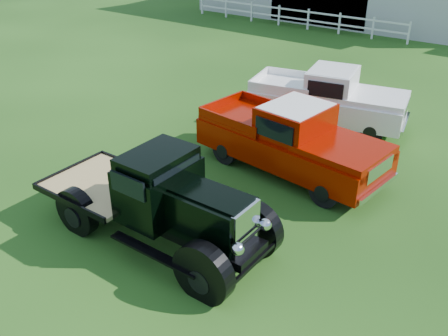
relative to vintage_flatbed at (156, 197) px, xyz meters
The scene contains 5 objects.
ground 1.45m from the vintage_flatbed, 79.39° to the left, with size 120.00×120.00×0.00m, color #16330E.
fence_rail 22.31m from the vintage_flatbed, 110.56° to the left, with size 14.20×0.16×1.20m, color white, non-canonical shape.
vintage_flatbed is the anchor object (origin of this frame).
red_pickup 4.71m from the vintage_flatbed, 79.50° to the left, with size 5.67×2.18×2.07m, color #890E00, non-canonical shape.
white_pickup 8.29m from the vintage_flatbed, 88.18° to the left, with size 5.35×2.07×1.97m, color white, non-canonical shape.
Camera 1 is at (6.52, -7.68, 6.95)m, focal length 40.00 mm.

